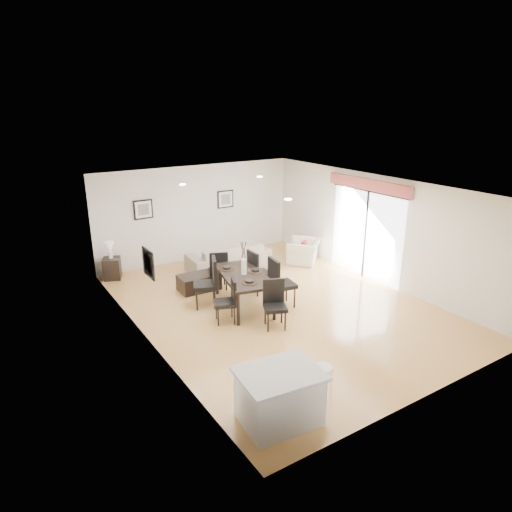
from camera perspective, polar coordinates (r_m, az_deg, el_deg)
ground at (r=10.39m, az=2.64°, el=-6.20°), size 8.00×8.00×0.00m
wall_back at (r=13.24m, az=-7.30°, el=5.39°), size 6.00×0.04×2.70m
wall_front at (r=7.25m, az=21.43°, el=-7.39°), size 6.00×0.04×2.70m
wall_left at (r=8.61m, az=-13.80°, el=-2.43°), size 0.04×8.00×2.70m
wall_right at (r=11.82m, az=14.75°, el=3.28°), size 0.04×8.00×2.70m
ceiling at (r=9.57m, az=2.88°, el=8.62°), size 6.00×8.00×0.02m
sofa at (r=12.59m, az=-3.43°, el=-0.02°), size 2.32×1.00×0.67m
armchair at (r=13.08m, az=6.02°, el=0.59°), size 1.32×1.31×0.65m
courtyard_plant_a at (r=13.99m, az=23.63°, el=0.20°), size 0.67×0.63×0.60m
courtyard_plant_b at (r=15.13m, az=16.56°, el=2.43°), size 0.47×0.47×0.65m
dining_table at (r=10.10m, az=-1.53°, el=-2.70°), size 1.31×2.00×0.76m
dining_chair_wnear at (r=9.47m, az=-3.42°, el=-5.28°), size 0.55×0.55×0.95m
dining_chair_wfar at (r=10.18m, az=-5.87°, el=-2.97°), size 0.67×0.67×1.13m
dining_chair_enear at (r=10.10m, az=2.87°, el=-3.03°), size 0.59×0.59×1.14m
dining_chair_efar at (r=10.82m, az=0.12°, el=-1.74°), size 0.49×0.49×1.06m
dining_chair_head at (r=9.29m, az=2.33°, el=-5.62°), size 0.59×0.59×0.99m
dining_chair_foot at (r=11.07m, az=-4.72°, el=-1.54°), size 0.57×0.57×0.99m
vase at (r=9.96m, az=-1.55°, el=-0.50°), size 0.82×1.34×0.76m
coffee_table at (r=11.24m, az=-7.14°, el=-3.26°), size 0.99×0.60×0.39m
side_table at (r=12.37m, az=-17.54°, el=-1.49°), size 0.56×0.56×0.56m
table_lamp at (r=12.20m, az=-17.80°, el=0.99°), size 0.23×0.23×0.43m
cushion at (r=12.90m, az=5.98°, el=1.22°), size 0.28×0.24×0.29m
kitchen_island at (r=6.79m, az=2.94°, el=-17.13°), size 1.25×1.01×0.81m
bar_stool at (r=7.13m, az=8.38°, el=-14.12°), size 0.29×0.29×0.63m
framed_print_back_left at (r=12.57m, az=-13.92°, el=5.67°), size 0.52×0.04×0.52m
framed_print_back_right at (r=13.55m, az=-3.84°, el=7.10°), size 0.52×0.04×0.52m
framed_print_left_wall at (r=8.34m, az=-13.31°, el=-0.89°), size 0.04×0.52×0.52m
sliding_door at (r=11.91m, az=13.68°, el=5.05°), size 0.12×2.70×2.57m
courtyard at (r=14.84m, az=20.60°, el=4.09°), size 6.00×6.00×2.00m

